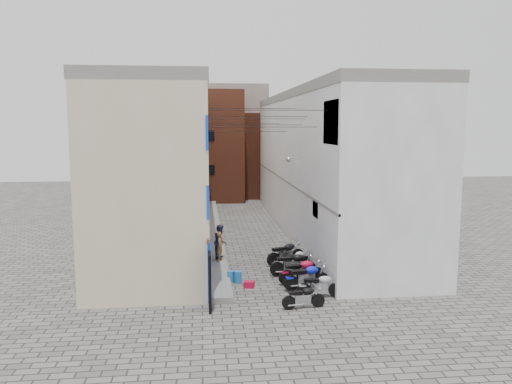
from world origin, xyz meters
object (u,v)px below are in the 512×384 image
object	(u,v)px
motorcycle_b	(320,284)
motorcycle_d	(302,270)
motorcycle_g	(286,252)
red_crate	(249,284)
motorcycle_a	(304,296)
person_b	(221,241)
person_a	(220,246)
water_jug_far	(231,277)
motorcycle_e	(293,263)
motorcycle_f	(297,259)
water_jug_near	(238,277)
motorcycle_c	(307,275)

from	to	relation	value
motorcycle_b	motorcycle_d	bearing A→B (deg)	-165.17
motorcycle_g	red_crate	world-z (taller)	motorcycle_g
motorcycle_a	person_b	xyz separation A→B (m)	(-2.87, 6.64, 0.63)
person_a	water_jug_far	distance (m)	2.82
motorcycle_e	person_b	xyz separation A→B (m)	(-3.23, 2.55, 0.49)
motorcycle_b	red_crate	distance (m)	3.14
water_jug_far	motorcycle_a	bearing A→B (deg)	-54.06
motorcycle_d	motorcycle_f	size ratio (longest dim) A/B	1.16
water_jug_near	motorcycle_e	bearing A→B (deg)	15.79
motorcycle_f	water_jug_near	size ratio (longest dim) A/B	3.48
motorcycle_b	motorcycle_f	xyz separation A→B (m)	(-0.21, 3.92, -0.02)
motorcycle_b	motorcycle_f	distance (m)	3.92
motorcycle_b	motorcycle_c	distance (m)	1.11
motorcycle_a	person_a	size ratio (longest dim) A/B	1.16
motorcycle_b	red_crate	world-z (taller)	motorcycle_b
motorcycle_a	water_jug_far	bearing A→B (deg)	-150.28
motorcycle_c	water_jug_near	world-z (taller)	motorcycle_c
water_jug_far	motorcycle_e	bearing A→B (deg)	11.29
person_a	red_crate	distance (m)	3.81
person_b	water_jug_far	xyz separation A→B (m)	(0.33, -3.13, -0.86)
motorcycle_a	motorcycle_f	distance (m)	5.10
motorcycle_f	person_b	bearing A→B (deg)	-151.00
motorcycle_e	water_jug_far	distance (m)	2.98
red_crate	water_jug_near	bearing A→B (deg)	121.82
motorcycle_e	water_jug_far	size ratio (longest dim) A/B	4.37
motorcycle_e	water_jug_far	bearing A→B (deg)	-78.03
motorcycle_a	motorcycle_c	world-z (taller)	motorcycle_c
motorcycle_a	person_a	world-z (taller)	person_a
motorcycle_g	red_crate	xyz separation A→B (m)	(-2.16, -3.43, -0.49)
motorcycle_c	red_crate	world-z (taller)	motorcycle_c
motorcycle_b	water_jug_near	xyz separation A→B (m)	(-3.15, 2.22, -0.28)
motorcycle_e	red_crate	xyz separation A→B (m)	(-2.17, -1.42, -0.49)
motorcycle_c	water_jug_far	bearing A→B (deg)	-123.35
water_jug_far	motorcycle_b	bearing A→B (deg)	-34.55
motorcycle_b	water_jug_far	world-z (taller)	motorcycle_b
person_b	water_jug_near	size ratio (longest dim) A/B	3.29
motorcycle_d	person_a	world-z (taller)	person_a
motorcycle_e	water_jug_near	size ratio (longest dim) A/B	4.12
person_a	person_b	distance (m)	0.45
motorcycle_a	motorcycle_f	size ratio (longest dim) A/B	0.92
motorcycle_g	red_crate	size ratio (longest dim) A/B	4.99
motorcycle_c	motorcycle_d	distance (m)	0.77
person_a	water_jug_near	xyz separation A→B (m)	(0.69, -2.85, -0.71)
motorcycle_d	red_crate	world-z (taller)	motorcycle_d
motorcycle_c	motorcycle_f	distance (m)	2.86
person_a	red_crate	size ratio (longest dim) A/B	3.33
motorcycle_c	motorcycle_e	xyz separation A→B (m)	(-0.25, 1.89, 0.03)
water_jug_near	red_crate	bearing A→B (deg)	-58.18
water_jug_near	motorcycle_g	bearing A→B (deg)	46.61
motorcycle_d	person_b	bearing A→B (deg)	-148.35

